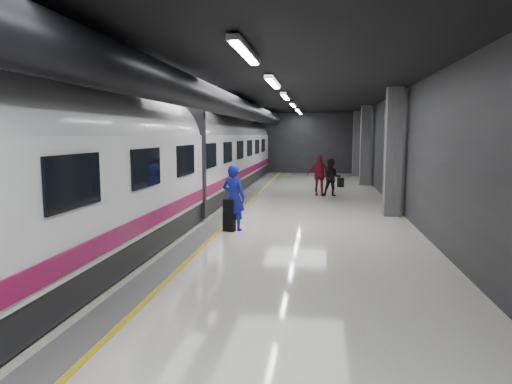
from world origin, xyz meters
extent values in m
plane|color=white|center=(0.00, 0.00, 0.00)|extent=(40.00, 40.00, 0.00)
cube|color=black|center=(0.00, 0.00, 4.50)|extent=(10.00, 40.00, 0.02)
cube|color=#28282B|center=(0.00, 20.00, 2.25)|extent=(10.00, 0.02, 4.50)
cube|color=#28282B|center=(-5.00, 0.00, 2.25)|extent=(0.02, 40.00, 4.50)
cube|color=#28282B|center=(5.00, 0.00, 2.25)|extent=(0.02, 40.00, 4.50)
cube|color=slate|center=(-1.35, 0.00, 0.01)|extent=(0.65, 39.80, 0.01)
cube|color=yellow|center=(-0.95, 0.00, 0.01)|extent=(0.10, 39.80, 0.01)
cylinder|color=black|center=(-1.30, 0.00, 3.95)|extent=(0.80, 38.00, 0.80)
cube|color=silver|center=(0.60, -6.00, 4.40)|extent=(0.22, 2.60, 0.10)
cube|color=silver|center=(0.60, -1.00, 4.40)|extent=(0.22, 2.60, 0.10)
cube|color=silver|center=(0.60, 4.00, 4.40)|extent=(0.22, 2.60, 0.10)
cube|color=silver|center=(0.60, 9.00, 4.40)|extent=(0.22, 2.60, 0.10)
cube|color=silver|center=(0.60, 14.00, 4.40)|extent=(0.22, 2.60, 0.10)
cube|color=silver|center=(0.60, 18.00, 4.40)|extent=(0.22, 2.60, 0.10)
cube|color=#515154|center=(4.55, 2.00, 2.25)|extent=(0.55, 0.55, 4.50)
cube|color=#515154|center=(4.55, 12.00, 2.25)|extent=(0.55, 0.55, 4.50)
cube|color=#515154|center=(4.55, 18.00, 2.25)|extent=(0.55, 0.55, 4.50)
cube|color=black|center=(-3.25, 0.00, 0.35)|extent=(2.80, 38.00, 0.60)
cube|color=white|center=(-3.25, 0.00, 1.75)|extent=(2.90, 38.00, 2.20)
cylinder|color=white|center=(-3.25, 0.00, 2.70)|extent=(2.80, 38.00, 2.80)
cube|color=maroon|center=(-1.78, 0.00, 0.95)|extent=(0.04, 38.00, 0.35)
cube|color=black|center=(-3.25, 0.00, 2.00)|extent=(3.05, 0.25, 3.80)
cube|color=black|center=(-1.78, -8.00, 2.15)|extent=(0.05, 1.60, 0.85)
cube|color=black|center=(-1.78, -5.00, 2.15)|extent=(0.05, 1.60, 0.85)
cube|color=black|center=(-1.78, -2.00, 2.15)|extent=(0.05, 1.60, 0.85)
cube|color=black|center=(-1.78, 1.00, 2.15)|extent=(0.05, 1.60, 0.85)
cube|color=black|center=(-1.78, 4.00, 2.15)|extent=(0.05, 1.60, 0.85)
cube|color=black|center=(-1.78, 7.00, 2.15)|extent=(0.05, 1.60, 0.85)
cube|color=black|center=(-1.78, 10.00, 2.15)|extent=(0.05, 1.60, 0.85)
cube|color=black|center=(-1.78, 13.00, 2.15)|extent=(0.05, 1.60, 0.85)
cube|color=black|center=(-1.78, 16.00, 2.15)|extent=(0.05, 1.60, 0.85)
imported|color=#161CAB|center=(-0.55, -1.24, 0.99)|extent=(0.82, 0.65, 1.99)
cube|color=black|center=(-0.65, -1.43, 0.28)|extent=(0.38, 0.28, 0.56)
cube|color=black|center=(-0.67, -1.45, 0.76)|extent=(0.32, 0.19, 0.41)
imported|color=black|center=(2.56, 6.93, 0.88)|extent=(0.89, 0.71, 1.75)
imported|color=maroon|center=(1.98, 7.22, 0.96)|extent=(1.18, 0.62, 1.91)
cube|color=black|center=(3.16, 10.77, 0.26)|extent=(0.38, 0.28, 0.52)
camera|label=1|loc=(1.99, -14.58, 2.87)|focal=32.00mm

